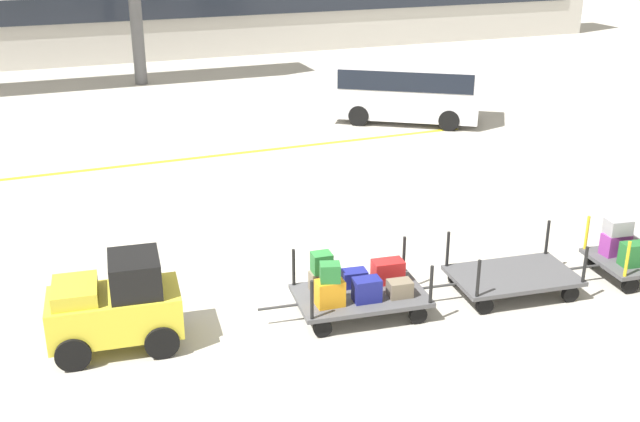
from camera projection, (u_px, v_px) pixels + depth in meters
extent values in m
plane|color=#B2ADA0|center=(297.00, 295.00, 14.39)|extent=(120.00, 120.00, 0.00)
cube|color=yellow|center=(217.00, 156.00, 22.56)|extent=(16.27, 0.31, 0.01)
cylinder|color=#59595B|center=(138.00, 39.00, 31.17)|extent=(0.50, 0.50, 3.65)
cube|color=gold|center=(115.00, 313.00, 12.49)|extent=(2.20, 1.31, 0.70)
cube|color=black|center=(135.00, 274.00, 12.35)|extent=(0.90, 1.07, 0.60)
cube|color=gold|center=(75.00, 291.00, 12.18)|extent=(0.79, 1.00, 0.24)
cylinder|color=black|center=(75.00, 321.00, 12.92)|extent=(0.58, 0.24, 0.56)
cylinder|color=black|center=(73.00, 354.00, 11.98)|extent=(0.58, 0.24, 0.56)
cylinder|color=black|center=(157.00, 311.00, 13.26)|extent=(0.58, 0.24, 0.56)
cylinder|color=black|center=(162.00, 342.00, 12.32)|extent=(0.58, 0.24, 0.56)
cube|color=#4C4C4F|center=(360.00, 295.00, 13.62)|extent=(2.43, 1.63, 0.08)
cylinder|color=black|center=(294.00, 267.00, 13.80)|extent=(0.06, 0.06, 0.70)
cylinder|color=black|center=(312.00, 300.00, 12.64)|extent=(0.06, 0.06, 0.70)
cylinder|color=black|center=(404.00, 254.00, 14.32)|extent=(0.06, 0.06, 0.70)
cylinder|color=black|center=(431.00, 284.00, 13.16)|extent=(0.06, 0.06, 0.70)
cylinder|color=black|center=(305.00, 296.00, 14.02)|extent=(0.33, 0.13, 0.32)
cylinder|color=black|center=(322.00, 328.00, 12.95)|extent=(0.33, 0.13, 0.32)
cylinder|color=black|center=(394.00, 285.00, 14.44)|extent=(0.33, 0.13, 0.32)
cylinder|color=black|center=(418.00, 315.00, 13.38)|extent=(0.33, 0.13, 0.32)
cylinder|color=#333333|center=(278.00, 307.00, 13.26)|extent=(0.70, 0.12, 0.05)
cube|color=#726651|center=(322.00, 281.00, 13.69)|extent=(0.42, 0.24, 0.35)
cube|color=orange|center=(330.00, 293.00, 13.12)|extent=(0.49, 0.33, 0.46)
cube|color=navy|center=(354.00, 278.00, 13.85)|extent=(0.48, 0.35, 0.30)
cube|color=navy|center=(367.00, 290.00, 13.29)|extent=(0.50, 0.35, 0.42)
cube|color=red|center=(388.00, 271.00, 13.97)|extent=(0.59, 0.40, 0.42)
cube|color=#726651|center=(400.00, 288.00, 13.47)|extent=(0.44, 0.34, 0.29)
cube|color=#236B2D|center=(322.00, 262.00, 13.56)|extent=(0.36, 0.33, 0.36)
cube|color=#236B2D|center=(330.00, 272.00, 12.98)|extent=(0.41, 0.36, 0.33)
cube|color=#4C4C4F|center=(513.00, 276.00, 14.36)|extent=(2.43, 1.63, 0.08)
cylinder|color=black|center=(448.00, 249.00, 14.54)|extent=(0.06, 0.06, 0.70)
cylinder|color=black|center=(478.00, 278.00, 13.38)|extent=(0.06, 0.06, 0.70)
cylinder|color=black|center=(547.00, 237.00, 15.06)|extent=(0.06, 0.06, 0.70)
cylinder|color=black|center=(585.00, 265.00, 13.90)|extent=(0.06, 0.06, 0.70)
cylinder|color=black|center=(456.00, 277.00, 14.76)|extent=(0.33, 0.13, 0.32)
cylinder|color=black|center=(485.00, 306.00, 13.69)|extent=(0.33, 0.13, 0.32)
cylinder|color=black|center=(537.00, 267.00, 15.18)|extent=(0.33, 0.13, 0.32)
cylinder|color=black|center=(570.00, 294.00, 14.11)|extent=(0.33, 0.13, 0.32)
cylinder|color=#333333|center=(439.00, 286.00, 14.00)|extent=(0.70, 0.12, 0.05)
cylinder|color=gold|center=(587.00, 233.00, 15.27)|extent=(0.06, 0.06, 0.70)
cylinder|color=gold|center=(627.00, 259.00, 14.12)|extent=(0.06, 0.06, 0.70)
cylinder|color=black|center=(593.00, 259.00, 15.49)|extent=(0.33, 0.13, 0.32)
cylinder|color=black|center=(630.00, 285.00, 14.43)|extent=(0.33, 0.13, 0.32)
cylinder|color=#333333|center=(583.00, 267.00, 14.74)|extent=(0.70, 0.12, 0.05)
cube|color=#8C338C|center=(616.00, 244.00, 15.09)|extent=(0.54, 0.31, 0.43)
cube|color=#236B2D|center=(634.00, 254.00, 14.61)|extent=(0.55, 0.37, 0.46)
cube|color=#99999E|center=(618.00, 227.00, 14.95)|extent=(0.51, 0.41, 0.30)
cube|color=silver|center=(407.00, 88.00, 25.80)|extent=(5.05, 4.23, 1.90)
cube|color=black|center=(408.00, 76.00, 25.65)|extent=(4.75, 4.05, 0.64)
cylinder|color=black|center=(359.00, 115.00, 25.59)|extent=(0.70, 0.58, 0.68)
cylinder|color=black|center=(449.00, 120.00, 25.01)|extent=(0.70, 0.58, 0.68)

